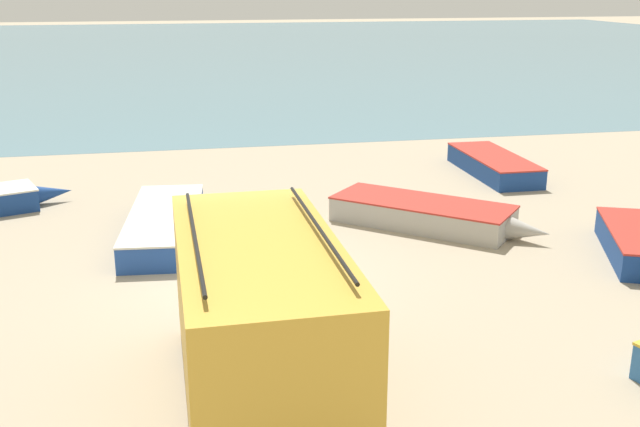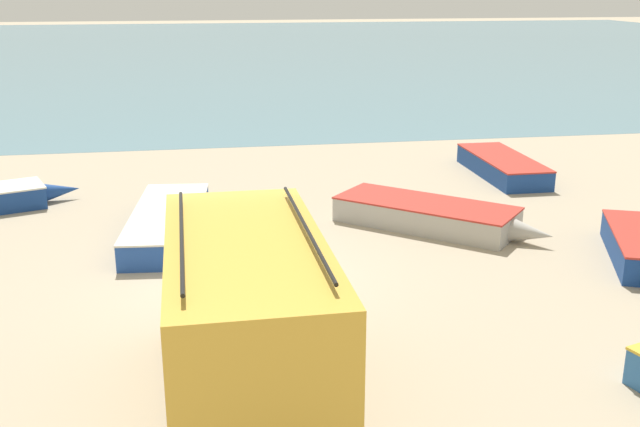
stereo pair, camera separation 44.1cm
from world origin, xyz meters
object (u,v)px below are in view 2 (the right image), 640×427
Objects in this scene: fishing_rowboat_0 at (169,220)px; fishing_rowboat_5 at (432,215)px; parked_van at (247,314)px; fishing_rowboat_3 at (500,165)px.

fishing_rowboat_5 is (5.85, -0.60, 0.00)m from fishing_rowboat_0.
fishing_rowboat_0 is at bearing -144.68° from fishing_rowboat_5.
parked_van is 1.09× the size of fishing_rowboat_5.
parked_van reaches higher than fishing_rowboat_3.
fishing_rowboat_3 is at bearing 92.88° from fishing_rowboat_5.
fishing_rowboat_0 is at bearing 8.73° from parked_van.
parked_van reaches higher than fishing_rowboat_0.
fishing_rowboat_0 is 5.88m from fishing_rowboat_5.
fishing_rowboat_5 is at bearing 141.83° from fishing_rowboat_3.
fishing_rowboat_3 is 5.58m from fishing_rowboat_5.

